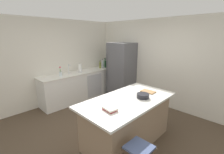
{
  "coord_description": "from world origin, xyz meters",
  "views": [
    {
      "loc": [
        2.18,
        -2.06,
        2.11
      ],
      "look_at": [
        -0.72,
        0.86,
        1.0
      ],
      "focal_mm": 24.79,
      "sensor_mm": 36.0,
      "label": 1
    }
  ],
  "objects": [
    {
      "name": "wall_left",
      "position": [
        -2.45,
        0.0,
        1.3
      ],
      "size": [
        0.1,
        6.0,
        2.6
      ],
      "primitive_type": "cube",
      "color": "silver",
      "rests_on": "ground_plane"
    },
    {
      "name": "counter_run_left",
      "position": [
        -2.09,
        0.75,
        0.47
      ],
      "size": [
        0.64,
        2.73,
        0.94
      ],
      "color": "silver",
      "rests_on": "ground_plane"
    },
    {
      "name": "cutting_board",
      "position": [
        0.52,
        0.72,
        0.94
      ],
      "size": [
        0.3,
        0.2,
        0.02
      ],
      "color": "#9E7042",
      "rests_on": "kitchen_island"
    },
    {
      "name": "paper_towel_roll",
      "position": [
        -2.08,
        0.74,
        1.07
      ],
      "size": [
        0.14,
        0.14,
        0.31
      ],
      "color": "gray",
      "rests_on": "counter_run_left"
    },
    {
      "name": "cookbook_stack",
      "position": [
        0.53,
        -0.45,
        0.95
      ],
      "size": [
        0.26,
        0.2,
        0.05
      ],
      "color": "#A83338",
      "rests_on": "kitchen_island"
    },
    {
      "name": "soda_bottle",
      "position": [
        -2.07,
        1.72,
        1.07
      ],
      "size": [
        0.07,
        0.07,
        0.33
      ],
      "color": "silver",
      "rests_on": "counter_run_left"
    },
    {
      "name": "olive_oil_bottle",
      "position": [
        -2.09,
        1.61,
        1.05
      ],
      "size": [
        0.06,
        0.06,
        0.28
      ],
      "color": "olive",
      "rests_on": "counter_run_left"
    },
    {
      "name": "sink_faucet",
      "position": [
        -2.14,
        0.36,
        1.1
      ],
      "size": [
        0.15,
        0.05,
        0.3
      ],
      "color": "silver",
      "rests_on": "counter_run_left"
    },
    {
      "name": "flower_vase",
      "position": [
        -2.02,
        0.01,
        1.03
      ],
      "size": [
        0.09,
        0.09,
        0.29
      ],
      "color": "silver",
      "rests_on": "counter_run_left"
    },
    {
      "name": "ground_plane",
      "position": [
        0.0,
        0.0,
        0.0
      ],
      "size": [
        7.2,
        7.2,
        0.0
      ],
      "primitive_type": "plane",
      "color": "#4C3D2D"
    },
    {
      "name": "bar_stool",
      "position": [
        1.17,
        -0.51,
        0.51
      ],
      "size": [
        0.36,
        0.36,
        0.62
      ],
      "color": "#473828",
      "rests_on": "ground_plane"
    },
    {
      "name": "syrup_bottle",
      "position": [
        -2.01,
        2.01,
        1.04
      ],
      "size": [
        0.06,
        0.06,
        0.25
      ],
      "color": "#5B3319",
      "rests_on": "counter_run_left"
    },
    {
      "name": "wine_bottle",
      "position": [
        -2.0,
        1.8,
        1.08
      ],
      "size": [
        0.06,
        0.06,
        0.37
      ],
      "color": "#19381E",
      "rests_on": "counter_run_left"
    },
    {
      "name": "wall_rear",
      "position": [
        0.0,
        2.25,
        1.3
      ],
      "size": [
        6.0,
        0.1,
        2.6
      ],
      "primitive_type": "cube",
      "color": "silver",
      "rests_on": "ground_plane"
    },
    {
      "name": "refrigerator",
      "position": [
        -1.24,
        1.85,
        0.94
      ],
      "size": [
        0.79,
        0.73,
        1.88
      ],
      "color": "#56565B",
      "rests_on": "ground_plane"
    },
    {
      "name": "gin_bottle",
      "position": [
        -2.17,
        1.9,
        1.07
      ],
      "size": [
        0.07,
        0.07,
        0.33
      ],
      "color": "#8CB79E",
      "rests_on": "counter_run_left"
    },
    {
      "name": "kitchen_island",
      "position": [
        0.46,
        0.12,
        0.47
      ],
      "size": [
        1.03,
        1.96,
        0.93
      ],
      "color": "#8E755B",
      "rests_on": "ground_plane"
    },
    {
      "name": "mixing_bowl",
      "position": [
        0.62,
        0.37,
        0.97
      ],
      "size": [
        0.24,
        0.24,
        0.08
      ],
      "color": "black",
      "rests_on": "kitchen_island"
    }
  ]
}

